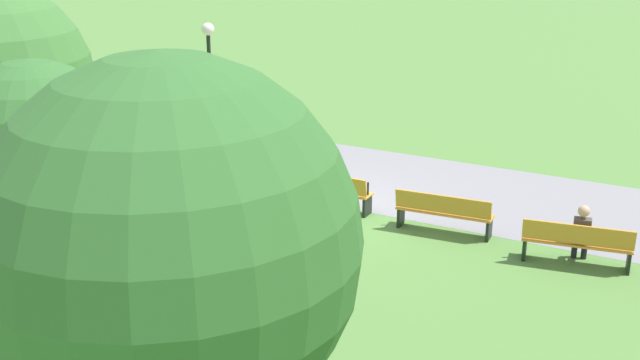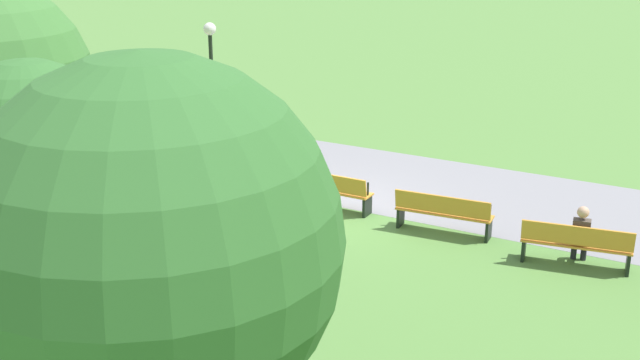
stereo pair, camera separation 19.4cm
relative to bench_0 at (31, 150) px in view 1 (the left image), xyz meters
The scene contains 12 objects.
ground_plane 8.28m from the bench_0, ahead, with size 120.00×120.00×0.00m, color #54843D.
path_paving 8.92m from the bench_0, 23.07° to the left, with size 31.27×4.54×0.01m, color gray.
bench_0 is the anchor object (origin of this frame).
bench_1 2.76m from the bench_0, 11.51° to the left, with size 2.05×0.79×0.89m.
bench_2 5.51m from the bench_0, ahead, with size 2.03×0.63×0.89m.
bench_3 8.25m from the bench_0, ahead, with size 2.00×0.47×0.89m.
bench_4 10.98m from the bench_0, ahead, with size 2.03×0.63×0.89m.
bench_5 13.70m from the bench_0, ahead, with size 2.05×0.79×0.89m.
person_seated 13.74m from the bench_0, ahead, with size 0.38×0.56×1.20m.
tree_0 10.20m from the bench_0, 40.08° to the right, with size 2.44×2.44×4.47m.
tree_4 15.99m from the bench_0, 37.34° to the right, with size 2.84×2.84×5.43m.
lamp_post 5.18m from the bench_0, 30.14° to the left, with size 0.32×0.32×3.73m.
Camera 1 is at (7.69, -14.65, 6.30)m, focal length 44.09 mm.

